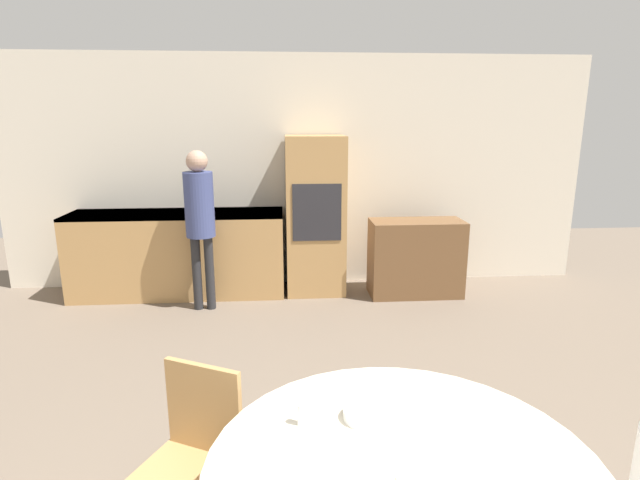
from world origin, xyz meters
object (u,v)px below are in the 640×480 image
oven_unit (315,215)px  bowl_near (365,414)px  sideboard (416,258)px  person_standing (200,212)px  chair_far_left (193,452)px

oven_unit → bowl_near: bearing=-90.7°
sideboard → person_standing: person_standing is taller
sideboard → person_standing: size_ratio=0.62×
oven_unit → sideboard: (1.09, -0.22, -0.45)m
sideboard → chair_far_left: 3.72m
sideboard → bowl_near: 3.65m
sideboard → chair_far_left: (-1.85, -3.23, 0.07)m
person_standing → sideboard: bearing=6.8°
sideboard → person_standing: bearing=-173.2°
chair_far_left → bowl_near: 0.81m
sideboard → chair_far_left: chair_far_left is taller
sideboard → person_standing: (-2.26, -0.27, 0.60)m
bowl_near → person_standing: bearing=109.4°
oven_unit → chair_far_left: oven_unit is taller
chair_far_left → oven_unit: bearing=103.8°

